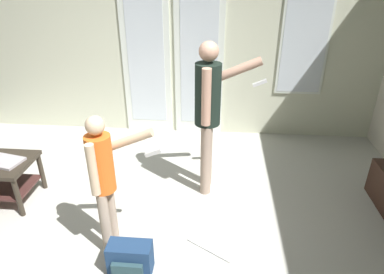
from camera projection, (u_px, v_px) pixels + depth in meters
ground_plane at (110, 245)px, 2.97m from camera, size 6.19×4.78×0.02m
wall_back_with_doors at (157, 37)px, 4.44m from camera, size 6.19×0.09×2.77m
person_adult at (209, 107)px, 3.29m from camera, size 0.70×0.43×1.59m
person_child at (104, 174)px, 2.61m from camera, size 0.56×0.33×1.24m
backpack at (130, 259)px, 2.65m from camera, size 0.34×0.21×0.27m
loose_keyboard at (212, 246)px, 2.93m from camera, size 0.44×0.34×0.02m
laptop_closed at (3, 161)px, 3.32m from camera, size 0.40×0.30×0.02m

